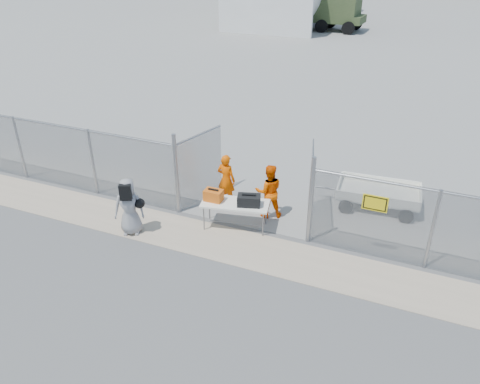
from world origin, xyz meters
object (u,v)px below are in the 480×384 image
at_px(folding_table, 235,215).
at_px(security_worker_right, 269,191).
at_px(security_worker_left, 226,180).
at_px(utility_trailer, 378,196).
at_px(visitor, 129,207).

bearing_deg(folding_table, security_worker_right, 43.72).
relative_size(security_worker_left, utility_trailer, 0.52).
distance_m(folding_table, security_worker_right, 1.23).
bearing_deg(security_worker_right, security_worker_left, -34.74).
bearing_deg(folding_table, utility_trailer, 25.87).
height_order(security_worker_left, visitor, visitor).
distance_m(security_worker_left, security_worker_right, 1.46).
height_order(security_worker_right, visitor, visitor).
bearing_deg(visitor, security_worker_left, 30.52).
bearing_deg(security_worker_right, visitor, 9.06).
height_order(folding_table, security_worker_right, security_worker_right).
distance_m(folding_table, visitor, 2.94).
distance_m(visitor, utility_trailer, 7.38).
xyz_separation_m(folding_table, visitor, (-2.56, -1.37, 0.43)).
relative_size(security_worker_left, security_worker_right, 1.00).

